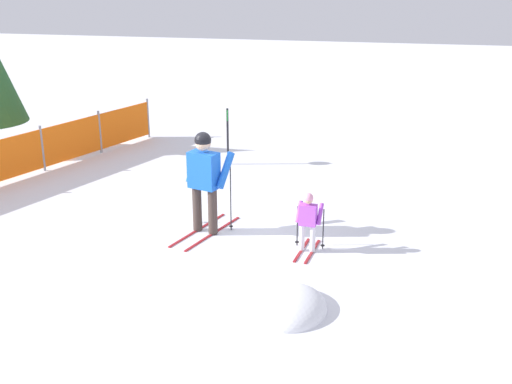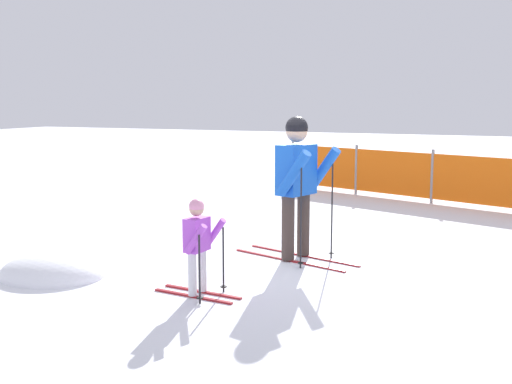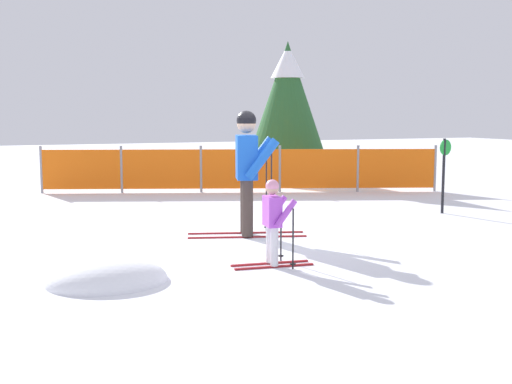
{
  "view_description": "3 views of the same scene",
  "coord_description": "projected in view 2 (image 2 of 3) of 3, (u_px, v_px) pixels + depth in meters",
  "views": [
    {
      "loc": [
        -9.8,
        -2.92,
        4.49
      ],
      "look_at": [
        0.1,
        -0.77,
        0.87
      ],
      "focal_mm": 45.0,
      "sensor_mm": 36.0,
      "label": 1
    },
    {
      "loc": [
        2.94,
        -7.43,
        2.04
      ],
      "look_at": [
        -0.1,
        -0.37,
        0.92
      ],
      "focal_mm": 45.0,
      "sensor_mm": 36.0,
      "label": 2
    },
    {
      "loc": [
        -3.18,
        -8.45,
        1.78
      ],
      "look_at": [
        0.03,
        -0.67,
        0.75
      ],
      "focal_mm": 45.0,
      "sensor_mm": 36.0,
      "label": 3
    }
  ],
  "objects": [
    {
      "name": "snow_mound",
      "position": [
        53.0,
        275.0,
        7.47
      ],
      "size": [
        1.29,
        1.1,
        0.52
      ],
      "primitive_type": "ellipsoid",
      "color": "white",
      "rests_on": "ground_plane"
    },
    {
      "name": "skier_adult",
      "position": [
        298.0,
        175.0,
        8.09
      ],
      "size": [
        1.75,
        0.93,
        1.82
      ],
      "rotation": [
        0.0,
        0.0,
        -0.3
      ],
      "color": "maroon",
      "rests_on": "ground_plane"
    },
    {
      "name": "safety_fence",
      "position": [
        476.0,
        180.0,
        11.96
      ],
      "size": [
        8.46,
        3.15,
        1.06
      ],
      "rotation": [
        0.0,
        0.0,
        -0.35
      ],
      "color": "gray",
      "rests_on": "ground_plane"
    },
    {
      "name": "skier_child",
      "position": [
        198.0,
        240.0,
        6.63
      ],
      "size": [
        0.98,
        0.51,
        1.02
      ],
      "rotation": [
        0.0,
        0.0,
        -0.11
      ],
      "color": "maroon",
      "rests_on": "ground_plane"
    },
    {
      "name": "ground_plane",
      "position": [
        274.0,
        260.0,
        8.19
      ],
      "size": [
        60.0,
        60.0,
        0.0
      ],
      "primitive_type": "plane",
      "color": "white"
    }
  ]
}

